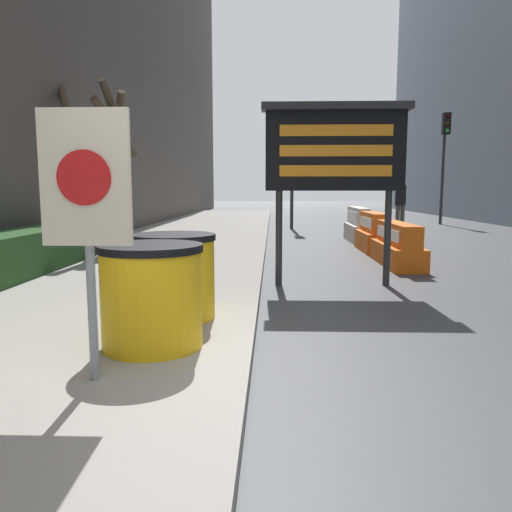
% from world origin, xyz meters
% --- Properties ---
extents(ground_plane, '(120.00, 120.00, 0.00)m').
position_xyz_m(ground_plane, '(0.00, 0.00, 0.00)').
color(ground_plane, '#474749').
extents(bare_tree, '(1.68, 1.75, 3.58)m').
position_xyz_m(bare_tree, '(-3.58, 7.60, 1.99)').
color(bare_tree, '#4C3D2D').
rests_on(bare_tree, sidewalk_left).
extents(barrel_drum_foreground, '(0.85, 0.85, 0.85)m').
position_xyz_m(barrel_drum_foreground, '(-0.82, 0.78, 0.55)').
color(barrel_drum_foreground, yellow).
rests_on(barrel_drum_foreground, sidewalk_left).
extents(barrel_drum_middle, '(0.85, 0.85, 0.85)m').
position_xyz_m(barrel_drum_middle, '(-0.83, 1.72, 0.55)').
color(barrel_drum_middle, yellow).
rests_on(barrel_drum_middle, sidewalk_left).
extents(warning_sign, '(0.59, 0.08, 1.80)m').
position_xyz_m(warning_sign, '(-1.05, 0.03, 1.36)').
color(warning_sign, gray).
rests_on(warning_sign, sidewalk_left).
extents(message_board, '(2.11, 0.36, 2.62)m').
position_xyz_m(message_board, '(1.05, 4.17, 1.97)').
color(message_board, '#28282B').
rests_on(message_board, ground_plane).
extents(jersey_barrier_orange_far, '(0.59, 2.14, 0.80)m').
position_xyz_m(jersey_barrier_orange_far, '(2.50, 6.21, 0.35)').
color(jersey_barrier_orange_far, orange).
rests_on(jersey_barrier_orange_far, ground_plane).
extents(jersey_barrier_orange_near, '(0.60, 1.69, 0.89)m').
position_xyz_m(jersey_barrier_orange_near, '(2.50, 8.40, 0.39)').
color(jersey_barrier_orange_near, orange).
rests_on(jersey_barrier_orange_near, ground_plane).
extents(jersey_barrier_white, '(0.51, 1.90, 0.93)m').
position_xyz_m(jersey_barrier_white, '(2.50, 10.56, 0.41)').
color(jersey_barrier_white, silver).
rests_on(jersey_barrier_white, ground_plane).
extents(traffic_cone_near, '(0.40, 0.40, 0.71)m').
position_xyz_m(traffic_cone_near, '(2.61, 10.62, 0.35)').
color(traffic_cone_near, black).
rests_on(traffic_cone_near, ground_plane).
extents(traffic_light_near_curb, '(0.28, 0.44, 4.12)m').
position_xyz_m(traffic_light_near_curb, '(0.85, 14.86, 2.98)').
color(traffic_light_near_curb, '#2D2D30').
rests_on(traffic_light_near_curb, ground_plane).
extents(traffic_light_far_side, '(0.28, 0.45, 4.44)m').
position_xyz_m(traffic_light_far_side, '(7.05, 17.44, 3.19)').
color(traffic_light_far_side, '#2D2D30').
rests_on(traffic_light_far_side, ground_plane).
extents(pedestrian_worker, '(0.45, 0.55, 1.81)m').
position_xyz_m(pedestrian_worker, '(4.57, 14.27, 1.07)').
color(pedestrian_worker, '#514C42').
rests_on(pedestrian_worker, ground_plane).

